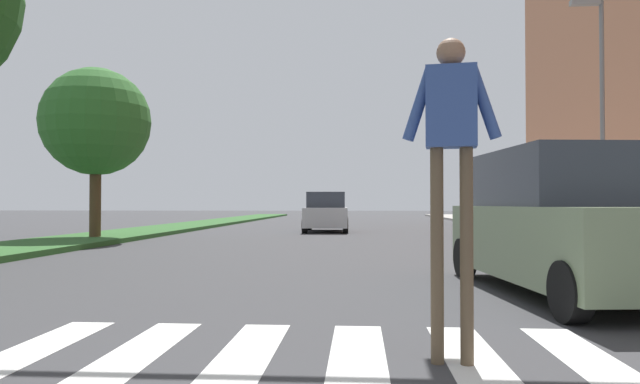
# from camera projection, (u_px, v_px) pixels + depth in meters

# --- Properties ---
(ground_plane) EXTENTS (140.00, 140.00, 0.00)m
(ground_plane) POSITION_uv_depth(u_px,v_px,m) (349.00, 228.00, 28.32)
(ground_plane) COLOR #38383A
(crosswalk) EXTENTS (4.95, 2.20, 0.01)m
(crosswalk) POSITION_uv_depth(u_px,v_px,m) (302.00, 354.00, 4.65)
(crosswalk) COLOR silver
(crosswalk) RESTS_ON ground_plane
(median_strip) EXTENTS (2.91, 64.00, 0.15)m
(median_strip) POSITION_uv_depth(u_px,v_px,m) (171.00, 228.00, 26.88)
(median_strip) COLOR #2D5B28
(median_strip) RESTS_ON ground_plane
(tree_far) EXTENTS (3.49, 3.49, 5.48)m
(tree_far) POSITION_uv_depth(u_px,v_px,m) (96.00, 122.00, 18.72)
(tree_far) COLOR #4C3823
(tree_far) RESTS_ON median_strip
(sidewalk_right) EXTENTS (3.00, 64.00, 0.15)m
(sidewalk_right) POSITION_uv_depth(u_px,v_px,m) (541.00, 229.00, 25.75)
(sidewalk_right) COLOR #9E9991
(sidewalk_right) RESTS_ON ground_plane
(street_lamp_right) EXTENTS (1.02, 0.24, 7.50)m
(street_lamp_right) POSITION_uv_depth(u_px,v_px,m) (599.00, 96.00, 18.05)
(street_lamp_right) COLOR slate
(street_lamp_right) RESTS_ON sidewalk_right
(pedestrian_performer) EXTENTS (0.75, 0.29, 2.49)m
(pedestrian_performer) POSITION_uv_depth(u_px,v_px,m) (451.00, 146.00, 4.41)
(pedestrian_performer) COLOR brown
(pedestrian_performer) RESTS_ON ground_plane
(suv_crossing) EXTENTS (2.41, 4.78, 1.97)m
(suv_crossing) POSITION_uv_depth(u_px,v_px,m) (566.00, 225.00, 7.84)
(suv_crossing) COLOR gray
(suv_crossing) RESTS_ON ground_plane
(sedan_midblock) EXTENTS (1.98, 4.04, 1.72)m
(sedan_midblock) POSITION_uv_depth(u_px,v_px,m) (326.00, 213.00, 25.09)
(sedan_midblock) COLOR #B7B7BC
(sedan_midblock) RESTS_ON ground_plane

